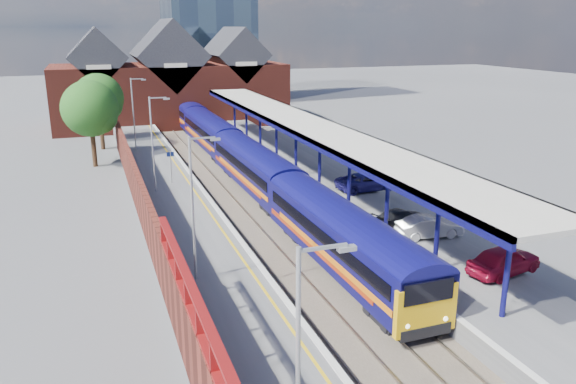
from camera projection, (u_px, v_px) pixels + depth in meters
name	position (u px, v px, depth m)	size (l,w,h in m)	color
ground	(218.00, 172.00, 51.30)	(240.00, 240.00, 0.00)	#5B5B5E
ballast_bed	(248.00, 203.00, 42.26)	(6.00, 76.00, 0.06)	#473D33
rails	(248.00, 201.00, 42.23)	(4.51, 76.00, 0.14)	slate
left_platform	(174.00, 204.00, 40.35)	(5.00, 76.00, 1.00)	#565659
right_platform	(321.00, 189.00, 44.06)	(6.00, 76.00, 1.00)	#565659
coping_left	(206.00, 194.00, 40.96)	(0.30, 76.00, 0.05)	silver
coping_right	(287.00, 186.00, 42.99)	(0.30, 76.00, 0.05)	silver
yellow_line	(198.00, 195.00, 40.77)	(0.14, 76.00, 0.01)	yellow
train	(230.00, 146.00, 52.22)	(3.00, 65.93, 3.45)	#0C0B50
canopy	(306.00, 126.00, 44.31)	(4.50, 52.00, 4.48)	#0E0D50
lamp_post_a	(303.00, 362.00, 13.51)	(1.48, 0.18, 7.00)	#A5A8AA
lamp_post_b	(195.00, 200.00, 26.16)	(1.48, 0.18, 7.00)	#A5A8AA
lamp_post_c	(154.00, 138.00, 40.61)	(1.48, 0.18, 7.00)	#A5A8AA
lamp_post_d	(134.00, 109.00, 55.06)	(1.48, 0.18, 7.00)	#A5A8AA
platform_sign	(171.00, 162.00, 43.51)	(0.55, 0.08, 2.50)	#A5A8AA
brick_wall	(144.00, 208.00, 33.12)	(0.35, 50.00, 3.86)	maroon
station_building	(170.00, 84.00, 75.05)	(30.00, 12.12, 13.78)	maroon
tree_near	(92.00, 110.00, 51.78)	(5.20, 5.20, 8.10)	#382314
tree_far	(100.00, 100.00, 59.33)	(5.20, 5.20, 8.10)	#382314
parked_car_red	(504.00, 260.00, 27.66)	(1.66, 4.12, 1.40)	maroon
parked_car_silver	(429.00, 227.00, 32.49)	(1.34, 3.83, 1.26)	#B7B7BC
parked_car_dark	(400.00, 218.00, 34.13)	(1.60, 3.93, 1.14)	black
parked_car_blue	(367.00, 182.00, 41.88)	(2.16, 4.68, 1.30)	navy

